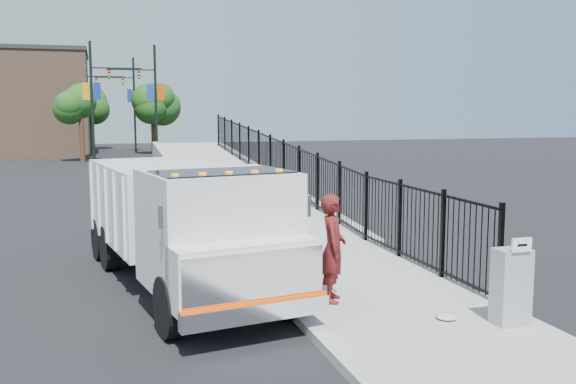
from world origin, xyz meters
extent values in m
plane|color=black|center=(0.00, 0.00, 0.00)|extent=(120.00, 120.00, 0.00)
cube|color=#9E998E|center=(1.93, -2.00, 0.06)|extent=(3.55, 12.00, 0.12)
cube|color=#ADAAA3|center=(0.00, -2.00, 0.08)|extent=(0.30, 12.00, 0.16)
cube|color=#9E998E|center=(2.12, 16.00, 0.00)|extent=(3.95, 24.06, 3.19)
cube|color=black|center=(3.55, 12.00, 0.90)|extent=(0.10, 28.00, 1.80)
cube|color=black|center=(-1.71, 1.41, 0.55)|extent=(2.15, 6.86, 0.22)
cube|color=silver|center=(-1.32, -0.85, 1.55)|extent=(2.69, 2.57, 2.00)
cube|color=silver|center=(-1.10, -2.08, 1.05)|extent=(2.43, 1.09, 1.00)
cube|color=silver|center=(-1.04, -2.45, 1.05)|extent=(2.28, 0.47, 0.85)
cube|color=silver|center=(-1.02, -2.53, 0.55)|extent=(2.39, 0.59, 0.28)
cube|color=#FF4B05|center=(-1.02, -2.53, 0.70)|extent=(2.37, 0.46, 0.06)
cube|color=black|center=(-1.27, -1.10, 2.15)|extent=(2.39, 1.66, 0.85)
cube|color=silver|center=(-1.93, 2.69, 1.55)|extent=(3.08, 4.54, 1.70)
cube|color=silver|center=(-2.37, -2.05, 2.00)|extent=(0.07, 0.07, 0.35)
cube|color=silver|center=(0.09, -1.62, 2.00)|extent=(0.07, 0.07, 0.35)
cube|color=orange|center=(-2.10, -1.60, 2.57)|extent=(0.11, 0.10, 0.06)
cube|color=orange|center=(-1.66, -1.52, 2.57)|extent=(0.11, 0.10, 0.06)
cube|color=orange|center=(-1.21, -1.44, 2.57)|extent=(0.11, 0.10, 0.06)
cube|color=orange|center=(-0.77, -1.37, 2.57)|extent=(0.11, 0.10, 0.06)
cube|color=orange|center=(-0.33, -1.29, 2.57)|extent=(0.11, 0.10, 0.06)
cylinder|color=black|center=(-2.23, -1.72, 0.50)|extent=(0.49, 1.04, 1.00)
cylinder|color=black|center=(-0.16, -1.36, 0.50)|extent=(0.49, 1.04, 1.00)
cylinder|color=black|center=(-3.07, 3.10, 0.50)|extent=(0.49, 1.04, 1.00)
cylinder|color=black|center=(-1.00, 3.46, 0.50)|extent=(0.49, 1.04, 1.00)
cylinder|color=black|center=(-3.25, 4.18, 0.50)|extent=(0.49, 1.04, 1.00)
cylinder|color=black|center=(-1.19, 4.54, 0.50)|extent=(0.49, 1.04, 1.00)
imported|color=#5B1616|center=(0.77, -0.96, 1.10)|extent=(0.70, 0.84, 1.97)
cube|color=gray|center=(3.10, -2.97, 0.75)|extent=(0.55, 0.40, 1.25)
cube|color=white|center=(3.10, -3.19, 1.48)|extent=(0.35, 0.04, 0.22)
ellipsoid|color=silver|center=(2.24, -2.46, 0.17)|extent=(0.37, 0.37, 0.09)
cylinder|color=black|center=(-3.59, 32.33, 4.00)|extent=(0.18, 0.18, 8.00)
cube|color=black|center=(-1.99, 32.33, 6.30)|extent=(3.20, 0.08, 0.08)
cube|color=black|center=(-0.55, 32.33, 5.95)|extent=(0.18, 0.22, 0.60)
cube|color=navy|center=(-3.24, 32.33, 4.80)|extent=(0.45, 0.04, 1.10)
cube|color=orange|center=(-3.94, 32.33, 4.80)|extent=(0.45, 0.04, 1.10)
cylinder|color=black|center=(0.60, 33.70, 4.00)|extent=(0.18, 0.18, 8.00)
cube|color=black|center=(-1.00, 33.70, 6.30)|extent=(3.20, 0.08, 0.08)
cube|color=black|center=(-2.44, 33.70, 5.95)|extent=(0.18, 0.22, 0.60)
cube|color=#CF4605|center=(0.95, 33.70, 4.80)|extent=(0.45, 0.04, 1.10)
cube|color=#1E319E|center=(0.25, 33.70, 4.80)|extent=(0.45, 0.04, 1.10)
cylinder|color=black|center=(-4.25, 43.45, 4.00)|extent=(0.18, 0.18, 8.00)
cube|color=black|center=(-2.65, 43.45, 6.30)|extent=(3.20, 0.08, 0.08)
cube|color=black|center=(-1.21, 43.45, 5.95)|extent=(0.18, 0.22, 0.60)
cube|color=#172BA1|center=(-3.90, 43.45, 4.80)|extent=(0.45, 0.04, 1.10)
cube|color=#D86905|center=(-4.60, 43.45, 4.80)|extent=(0.45, 0.04, 1.10)
cylinder|color=black|center=(-0.25, 44.90, 4.00)|extent=(0.18, 0.18, 8.00)
cube|color=black|center=(-1.85, 44.90, 6.30)|extent=(3.20, 0.08, 0.08)
cube|color=black|center=(-3.29, 44.90, 5.95)|extent=(0.18, 0.22, 0.60)
cube|color=#C08409|center=(0.10, 44.90, 4.80)|extent=(0.45, 0.04, 1.10)
cube|color=navy|center=(-0.60, 44.90, 4.80)|extent=(0.45, 0.04, 1.10)
cylinder|color=#382314|center=(-4.37, 34.77, 1.60)|extent=(0.36, 0.36, 3.20)
sphere|color=#194714|center=(-4.37, 34.77, 4.00)|extent=(2.37, 2.37, 2.37)
cylinder|color=#382314|center=(1.04, 41.93, 1.60)|extent=(0.36, 0.36, 3.20)
sphere|color=#194714|center=(1.04, 41.93, 4.00)|extent=(2.83, 2.83, 2.83)
cylinder|color=#382314|center=(-3.97, 49.94, 1.60)|extent=(0.36, 0.36, 3.20)
sphere|color=#194714|center=(-3.97, 49.94, 4.00)|extent=(3.26, 3.26, 3.26)
cube|color=#8C664C|center=(-9.00, 44.00, 4.00)|extent=(10.00, 10.00, 8.00)
camera|label=1|loc=(-3.21, -11.63, 3.58)|focal=40.00mm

